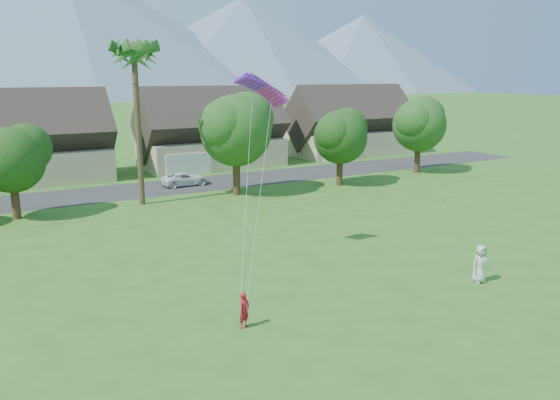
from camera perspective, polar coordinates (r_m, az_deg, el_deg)
ground at (r=21.33m, az=13.91°, el=-15.36°), size 500.00×500.00×0.00m
street at (r=50.20m, az=-13.68°, el=1.11°), size 90.00×7.00×0.01m
kite_flyer at (r=22.39m, az=-3.76°, el=-11.41°), size 0.65×0.57×1.51m
watcher at (r=28.60m, az=20.19°, el=-6.28°), size 1.01×0.73×1.91m
parked_car at (r=51.13m, az=-9.92°, el=2.19°), size 4.50×2.23×1.23m
mountain_ridge at (r=275.05m, az=-25.64°, el=15.69°), size 540.00×240.00×70.00m
houses_row at (r=58.39m, az=-15.88°, el=6.02°), size 72.75×8.19×8.86m
tree_row at (r=43.33m, az=-13.21°, el=5.85°), size 62.27×6.67×8.45m
fan_palm at (r=43.40m, az=-15.04°, el=14.92°), size 3.00×3.00×13.80m
parafoil_kite at (r=29.24m, az=-1.86°, el=11.70°), size 2.88×1.02×0.50m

